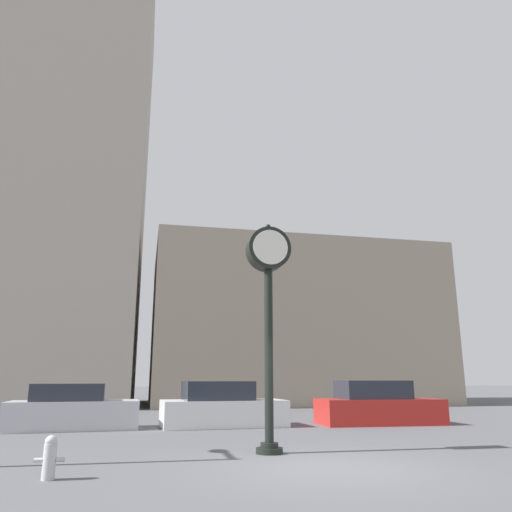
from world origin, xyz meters
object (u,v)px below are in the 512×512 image
at_px(car_silver, 73,410).
at_px(car_red, 377,406).
at_px(fire_hydrant_near, 50,457).
at_px(car_white, 222,407).
at_px(street_clock, 268,285).

bearing_deg(car_silver, car_red, -5.02).
distance_m(car_red, fire_hydrant_near, 12.43).
xyz_separation_m(car_white, fire_hydrant_near, (-3.99, -8.33, -0.28)).
bearing_deg(street_clock, fire_hydrant_near, -153.64).
xyz_separation_m(car_silver, car_white, (4.75, -0.04, 0.02)).
xyz_separation_m(car_white, car_red, (5.49, -0.30, 0.01)).
bearing_deg(car_white, fire_hydrant_near, -118.71).
bearing_deg(car_red, car_silver, -179.61).
relative_size(car_silver, car_white, 0.97).
relative_size(street_clock, fire_hydrant_near, 7.63).
xyz_separation_m(car_silver, car_red, (10.24, -0.33, 0.03)).
height_order(car_red, fire_hydrant_near, car_red).
bearing_deg(street_clock, car_white, 90.82).
height_order(street_clock, car_red, street_clock).
height_order(street_clock, car_silver, street_clock).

